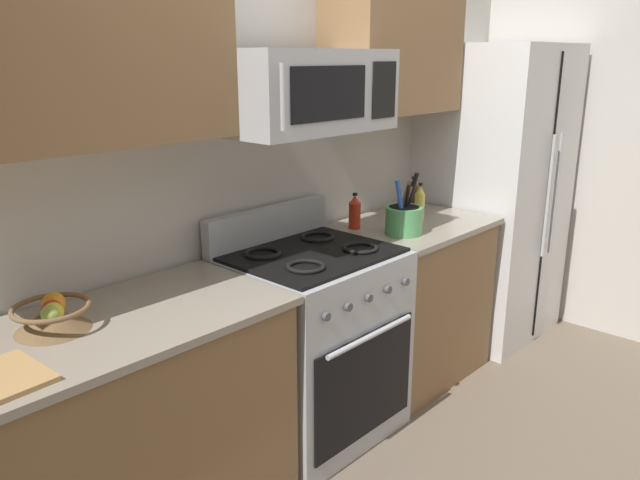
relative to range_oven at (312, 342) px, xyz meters
name	(u,v)px	position (x,y,z in m)	size (l,w,h in m)	color
wall_back	(253,162)	(0.00, 0.39, 0.83)	(8.00, 0.10, 2.60)	beige
counter_left	(121,436)	(-1.02, 0.00, -0.02)	(1.26, 0.65, 0.91)	olive
range_oven	(312,342)	(0.00, 0.00, 0.00)	(0.76, 0.70, 1.09)	#B2B5BA
counter_right	(410,298)	(0.82, 0.00, -0.02)	(0.85, 0.65, 0.91)	olive
refrigerator	(492,194)	(1.68, -0.02, 0.46)	(0.84, 0.76, 1.87)	silver
wall_right	(638,139)	(2.20, -0.70, 0.83)	(0.10, 8.00, 2.60)	beige
microwave	(306,91)	(0.00, 0.03, 1.18)	(0.80, 0.44, 0.35)	#B2B5BA
upper_cabinets_left	(52,44)	(-1.03, 0.17, 1.36)	(1.25, 0.34, 0.68)	olive
upper_cabinets_right	(394,48)	(0.82, 0.17, 1.36)	(0.84, 0.34, 0.68)	olive
utensil_crock	(404,219)	(0.59, -0.10, 0.52)	(0.19, 0.19, 0.32)	#59AD66
fruit_basket	(52,315)	(-1.18, 0.08, 0.49)	(0.26, 0.26, 0.11)	brown
bottle_soy	(413,197)	(0.96, 0.11, 0.54)	(0.06, 0.06, 0.22)	#382314
bottle_hot_sauce	(355,212)	(0.50, 0.16, 0.52)	(0.06, 0.06, 0.19)	red
bottle_oil	(420,205)	(0.83, -0.03, 0.54)	(0.05, 0.05, 0.22)	gold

